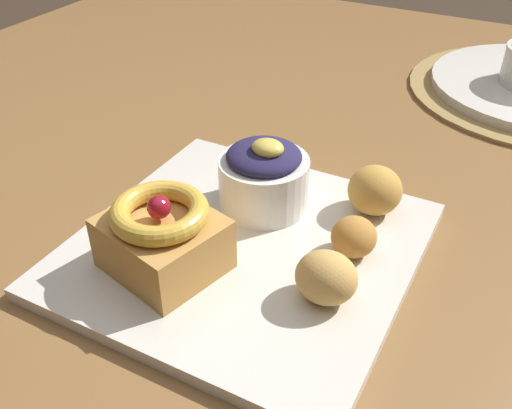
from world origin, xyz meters
TOP-DOWN VIEW (x-y plane):
  - dining_table at (0.00, 0.00)m, footprint 1.28×1.15m
  - front_plate at (0.01, -0.18)m, footprint 0.27×0.27m
  - cake_slice at (-0.03, -0.24)m, footprint 0.10×0.10m
  - berry_ramekin at (-0.00, -0.12)m, footprint 0.08×0.08m
  - fritter_front at (0.10, -0.21)m, footprint 0.05×0.04m
  - fritter_middle at (0.09, -0.08)m, footprint 0.05×0.05m
  - fritter_back at (0.10, -0.15)m, footprint 0.04×0.04m

SIDE VIEW (x-z plane):
  - dining_table at x=0.00m, z-range 0.28..1.01m
  - front_plate at x=0.01m, z-range 0.73..0.74m
  - fritter_back at x=0.10m, z-range 0.74..0.78m
  - fritter_front at x=0.10m, z-range 0.74..0.78m
  - fritter_middle at x=0.09m, z-range 0.74..0.79m
  - cake_slice at x=-0.03m, z-range 0.74..0.81m
  - berry_ramekin at x=0.00m, z-range 0.74..0.81m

